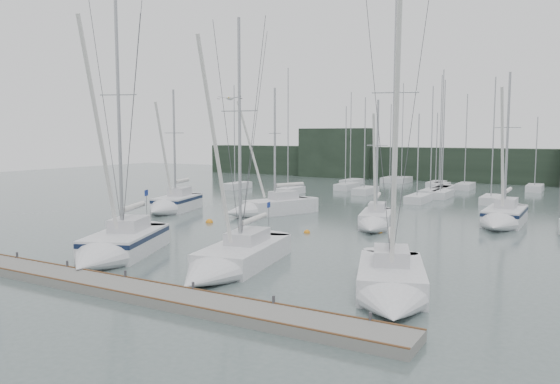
{
  "coord_description": "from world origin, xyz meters",
  "views": [
    {
      "loc": [
        16.56,
        -21.97,
        6.98
      ],
      "look_at": [
        1.11,
        5.0,
        3.71
      ],
      "focal_mm": 35.0,
      "sensor_mm": 36.0,
      "label": 1
    }
  ],
  "objects_px": {
    "sailboat_near_center": "(227,263)",
    "buoy_b": "(379,232)",
    "sailboat_mid_d": "(502,219)",
    "buoy_a": "(241,232)",
    "sailboat_mid_c": "(375,222)",
    "sailboat_mid_b": "(264,208)",
    "buoy_c": "(209,223)",
    "buoy_d": "(307,233)",
    "sailboat_mid_a": "(171,205)",
    "sailboat_near_left": "(113,248)",
    "sailboat_near_right": "(392,289)"
  },
  "relations": [
    {
      "from": "sailboat_near_center",
      "to": "buoy_b",
      "type": "xyz_separation_m",
      "value": [
        2.75,
        14.87,
        -0.51
      ]
    },
    {
      "from": "sailboat_mid_d",
      "to": "buoy_a",
      "type": "distance_m",
      "value": 19.86
    },
    {
      "from": "sailboat_mid_c",
      "to": "buoy_b",
      "type": "distance_m",
      "value": 1.62
    },
    {
      "from": "sailboat_mid_b",
      "to": "buoy_c",
      "type": "relative_size",
      "value": 19.59
    },
    {
      "from": "buoy_b",
      "to": "sailboat_mid_c",
      "type": "bearing_deg",
      "value": 120.85
    },
    {
      "from": "buoy_d",
      "to": "sailboat_near_center",
      "type": "bearing_deg",
      "value": -82.31
    },
    {
      "from": "buoy_d",
      "to": "sailboat_mid_a",
      "type": "bearing_deg",
      "value": 168.12
    },
    {
      "from": "buoy_c",
      "to": "buoy_a",
      "type": "bearing_deg",
      "value": -25.64
    },
    {
      "from": "sailboat_mid_b",
      "to": "sailboat_mid_d",
      "type": "xyz_separation_m",
      "value": [
        18.94,
        3.84,
        0.04
      ]
    },
    {
      "from": "sailboat_near_left",
      "to": "buoy_c",
      "type": "xyz_separation_m",
      "value": [
        -3.25,
        13.11,
        -0.65
      ]
    },
    {
      "from": "buoy_b",
      "to": "buoy_d",
      "type": "xyz_separation_m",
      "value": [
        -4.4,
        -2.7,
        0.0
      ]
    },
    {
      "from": "buoy_c",
      "to": "sailboat_mid_c",
      "type": "bearing_deg",
      "value": 17.02
    },
    {
      "from": "sailboat_mid_b",
      "to": "buoy_a",
      "type": "distance_m",
      "value": 8.39
    },
    {
      "from": "sailboat_mid_d",
      "to": "buoy_a",
      "type": "bearing_deg",
      "value": -143.59
    },
    {
      "from": "sailboat_near_left",
      "to": "buoy_a",
      "type": "height_order",
      "value": "sailboat_near_left"
    },
    {
      "from": "sailboat_near_center",
      "to": "sailboat_near_left",
      "type": "bearing_deg",
      "value": 175.82
    },
    {
      "from": "sailboat_mid_a",
      "to": "sailboat_mid_b",
      "type": "distance_m",
      "value": 8.62
    },
    {
      "from": "sailboat_near_left",
      "to": "sailboat_mid_d",
      "type": "relative_size",
      "value": 1.24
    },
    {
      "from": "sailboat_mid_a",
      "to": "sailboat_mid_b",
      "type": "bearing_deg",
      "value": 2.32
    },
    {
      "from": "sailboat_near_right",
      "to": "buoy_d",
      "type": "bearing_deg",
      "value": 110.3
    },
    {
      "from": "sailboat_mid_d",
      "to": "buoy_c",
      "type": "distance_m",
      "value": 22.63
    },
    {
      "from": "sailboat_near_center",
      "to": "sailboat_near_right",
      "type": "distance_m",
      "value": 8.76
    },
    {
      "from": "sailboat_near_center",
      "to": "buoy_b",
      "type": "bearing_deg",
      "value": 69.58
    },
    {
      "from": "sailboat_mid_a",
      "to": "buoy_d",
      "type": "bearing_deg",
      "value": -27.57
    },
    {
      "from": "sailboat_mid_a",
      "to": "sailboat_near_center",
      "type": "bearing_deg",
      "value": -57.73
    },
    {
      "from": "sailboat_near_right",
      "to": "sailboat_mid_d",
      "type": "bearing_deg",
      "value": 67.48
    },
    {
      "from": "sailboat_near_center",
      "to": "sailboat_mid_c",
      "type": "height_order",
      "value": "sailboat_near_center"
    },
    {
      "from": "sailboat_near_right",
      "to": "sailboat_mid_d",
      "type": "relative_size",
      "value": 1.18
    },
    {
      "from": "sailboat_near_right",
      "to": "buoy_a",
      "type": "xyz_separation_m",
      "value": [
        -14.76,
        10.66,
        -0.55
      ]
    },
    {
      "from": "buoy_a",
      "to": "sailboat_near_center",
      "type": "bearing_deg",
      "value": -59.58
    },
    {
      "from": "buoy_c",
      "to": "buoy_d",
      "type": "xyz_separation_m",
      "value": [
        8.83,
        -0.21,
        0.0
      ]
    },
    {
      "from": "buoy_a",
      "to": "buoy_c",
      "type": "xyz_separation_m",
      "value": [
        -4.46,
        2.14,
        0.0
      ]
    },
    {
      "from": "sailboat_mid_d",
      "to": "buoy_d",
      "type": "relative_size",
      "value": 26.91
    },
    {
      "from": "sailboat_near_right",
      "to": "sailboat_mid_b",
      "type": "xyz_separation_m",
      "value": [
        -17.66,
        18.51,
        0.04
      ]
    },
    {
      "from": "sailboat_near_left",
      "to": "buoy_a",
      "type": "distance_m",
      "value": 11.05
    },
    {
      "from": "sailboat_mid_a",
      "to": "buoy_d",
      "type": "height_order",
      "value": "sailboat_mid_a"
    },
    {
      "from": "buoy_b",
      "to": "buoy_c",
      "type": "xyz_separation_m",
      "value": [
        -13.23,
        -2.49,
        0.0
      ]
    },
    {
      "from": "buoy_a",
      "to": "sailboat_mid_b",
      "type": "bearing_deg",
      "value": 110.27
    },
    {
      "from": "sailboat_near_right",
      "to": "buoy_b",
      "type": "relative_size",
      "value": 28.14
    },
    {
      "from": "buoy_b",
      "to": "buoy_c",
      "type": "distance_m",
      "value": 13.46
    },
    {
      "from": "sailboat_mid_a",
      "to": "sailboat_mid_d",
      "type": "bearing_deg",
      "value": -2.21
    },
    {
      "from": "sailboat_near_center",
      "to": "buoy_c",
      "type": "relative_size",
      "value": 23.18
    },
    {
      "from": "sailboat_mid_d",
      "to": "buoy_b",
      "type": "relative_size",
      "value": 23.83
    },
    {
      "from": "sailboat_mid_a",
      "to": "buoy_d",
      "type": "relative_size",
      "value": 25.43
    },
    {
      "from": "buoy_b",
      "to": "sailboat_near_right",
      "type": "bearing_deg",
      "value": -68.57
    },
    {
      "from": "sailboat_near_center",
      "to": "buoy_d",
      "type": "distance_m",
      "value": 12.29
    },
    {
      "from": "sailboat_near_center",
      "to": "buoy_c",
      "type": "distance_m",
      "value": 16.22
    },
    {
      "from": "sailboat_mid_a",
      "to": "buoy_b",
      "type": "xyz_separation_m",
      "value": [
        19.86,
        -0.56,
        -0.65
      ]
    },
    {
      "from": "sailboat_mid_b",
      "to": "sailboat_near_center",
      "type": "bearing_deg",
      "value": -39.13
    },
    {
      "from": "buoy_d",
      "to": "buoy_a",
      "type": "bearing_deg",
      "value": -156.1
    }
  ]
}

